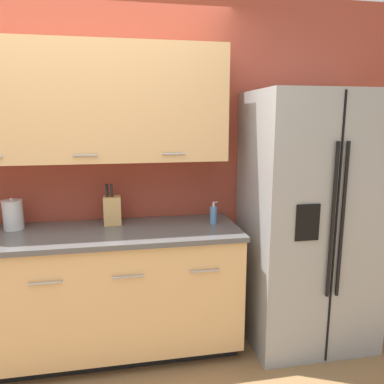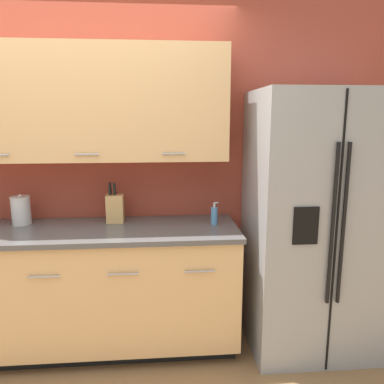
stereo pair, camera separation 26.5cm
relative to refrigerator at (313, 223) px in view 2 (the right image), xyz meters
name	(u,v)px [view 2 (the right image)]	position (x,y,z in m)	size (l,w,h in m)	color
wall_back	(78,152)	(-1.72, 0.35, 0.50)	(10.00, 0.39, 2.60)	#993D2D
counter_unit	(94,288)	(-1.59, 0.06, -0.47)	(2.08, 0.64, 0.93)	black
refrigerator	(313,223)	(0.00, 0.00, 0.00)	(0.90, 0.76, 1.88)	gray
knife_block	(115,208)	(-1.44, 0.21, 0.09)	(0.12, 0.12, 0.30)	tan
soap_dispenser	(214,215)	(-0.71, 0.09, 0.05)	(0.05, 0.05, 0.17)	#4C7FB2
steel_canister	(21,210)	(-2.12, 0.21, 0.09)	(0.14, 0.14, 0.22)	#B7B7BA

